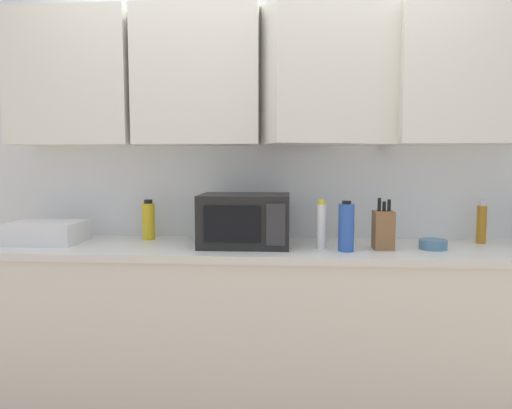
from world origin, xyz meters
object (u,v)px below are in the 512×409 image
Objects in this scene: microwave at (245,220)px; knife_block at (383,229)px; bowl_ceramic_small at (433,244)px; dish_rack at (47,232)px; bottle_white_jar at (321,225)px; bottle_yellow_mustard at (149,221)px; bottle_amber_vinegar at (481,223)px; bottle_blue_cleaner at (346,227)px.

microwave is 0.73m from knife_block.
knife_block is 0.27m from bowl_ceramic_small.
dish_rack is 1.53m from bottle_white_jar.
bottle_yellow_mustard is at bearing 170.62° from knife_block.
bottle_yellow_mustard is at bearing 166.94° from bottle_white_jar.
dish_rack is at bearing 178.31° from knife_block.
bottle_amber_vinegar is 1.69× the size of bowl_ceramic_small.
bottle_yellow_mustard is at bearing 172.73° from bowl_ceramic_small.
knife_block is 0.21m from bottle_blue_cleaner.
dish_rack is at bearing 179.91° from microwave.
dish_rack is at bearing 175.51° from bottle_blue_cleaner.
bottle_yellow_mustard is 1.59m from bowl_ceramic_small.
knife_block reaches higher than bowl_ceramic_small.
dish_rack is 1.48× the size of bottle_white_jar.
bottle_yellow_mustard is 0.91× the size of bottle_blue_cleaner.
dish_rack reaches higher than bowl_ceramic_small.
bottle_amber_vinegar is 0.93× the size of bottle_blue_cleaner.
bottle_blue_cleaner is (1.65, -0.13, 0.06)m from dish_rack.
knife_block is at bearing -1.69° from dish_rack.
bottle_blue_cleaner is (1.11, -0.29, 0.01)m from bottle_yellow_mustard.
bottle_blue_cleaner is (0.53, -0.13, -0.02)m from microwave.
bottle_amber_vinegar is (2.43, 0.17, 0.05)m from dish_rack.
bottle_blue_cleaner is at bearing -13.55° from microwave.
dish_rack is 1.59× the size of bottle_amber_vinegar.
dish_rack is at bearing 177.46° from bottle_white_jar.
bottle_white_jar is at bearing -13.06° from bottle_yellow_mustard.
dish_rack is at bearing 178.96° from bowl_ceramic_small.
bowl_ceramic_small is at bearing -2.10° from microwave.
microwave is 2.05× the size of bottle_yellow_mustard.
bottle_blue_cleaner reaches higher than dish_rack.
bottle_amber_vinegar is at bearing 3.96° from dish_rack.
bottle_amber_vinegar is 0.39m from bowl_ceramic_small.
bottle_amber_vinegar is at bearing 14.57° from bottle_white_jar.
bottle_blue_cleaner is at bearing -4.49° from dish_rack.
knife_block is 1.90× the size of bowl_ceramic_small.
bottle_yellow_mustard reaches higher than dish_rack.
bottle_amber_vinegar is at bearing 20.78° from bottle_blue_cleaner.
microwave is 1.26× the size of dish_rack.
bottle_white_jar is 1.00× the size of bottle_blue_cleaner.
bottle_white_jar is (-0.32, -0.01, 0.02)m from knife_block.
bottle_white_jar reaches higher than bowl_ceramic_small.
bottle_yellow_mustard is 1.66× the size of bowl_ceramic_small.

